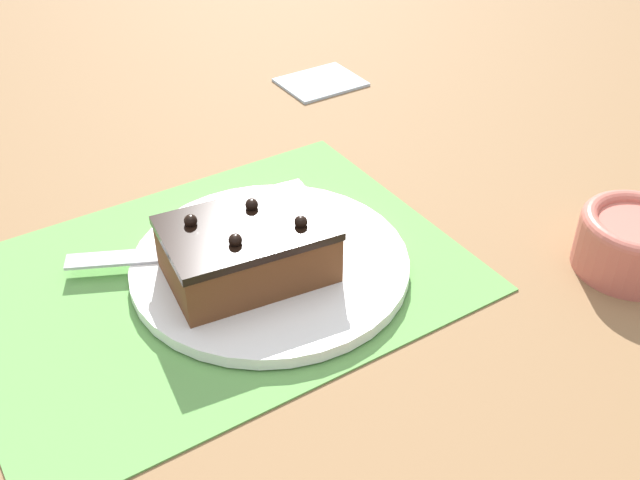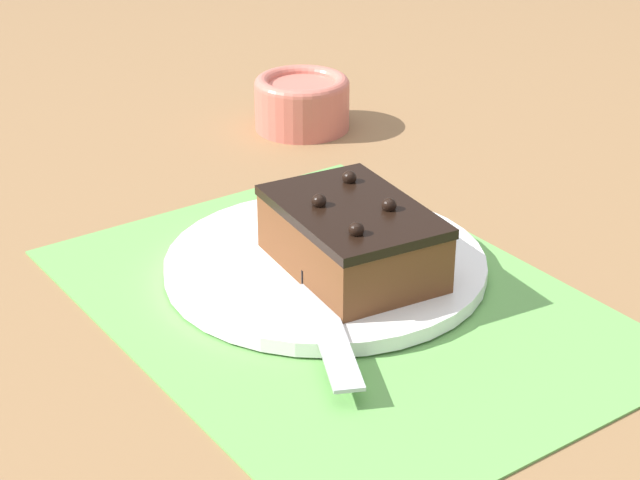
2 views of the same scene
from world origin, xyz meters
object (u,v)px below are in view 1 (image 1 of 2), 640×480
cake_plate (270,264)px  small_bowl (633,241)px  chocolate_cake (248,249)px  serving_knife (220,248)px

cake_plate → small_bowl: 0.35m
cake_plate → chocolate_cake: (0.03, 0.01, 0.03)m
chocolate_cake → cake_plate: bearing=-164.9°
cake_plate → small_bowl: size_ratio=2.53×
chocolate_cake → small_bowl: 0.37m
cake_plate → chocolate_cake: size_ratio=1.67×
serving_knife → small_bowl: bearing=-97.7°
cake_plate → small_bowl: bearing=148.7°
serving_knife → small_bowl: small_bowl is taller
chocolate_cake → serving_knife: (0.01, -0.04, -0.02)m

